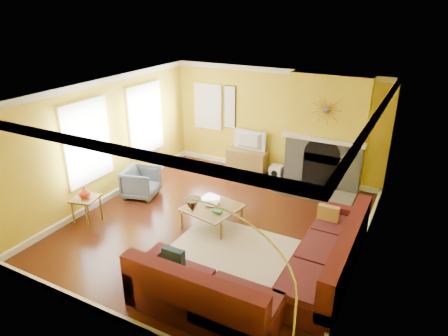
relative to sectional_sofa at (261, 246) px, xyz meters
The scene contains 27 objects.
floor 1.68m from the sectional_sofa, 145.49° to the left, with size 5.50×6.00×0.02m, color #542311.
ceiling 2.78m from the sectional_sofa, 145.49° to the left, with size 5.50×6.00×0.02m, color white.
wall_back 4.25m from the sectional_sofa, 108.77° to the left, with size 5.50×0.02×2.70m, color yellow.
wall_front 2.64m from the sectional_sofa, 122.55° to the right, with size 5.50×0.02×2.70m, color yellow.
wall_left 4.29m from the sectional_sofa, 167.37° to the left, with size 0.02×6.00×2.70m, color yellow.
wall_right 1.92m from the sectional_sofa, 32.80° to the left, with size 0.02×6.00×2.70m, color yellow.
baseboard 1.67m from the sectional_sofa, 145.49° to the left, with size 5.50×6.00×0.12m, color white, non-canonical shape.
crown_molding 2.72m from the sectional_sofa, 145.49° to the left, with size 5.50×6.00×0.12m, color white, non-canonical shape.
window_left_near 4.74m from the sectional_sofa, 151.32° to the left, with size 0.06×1.22×1.72m, color white.
window_left_far 4.20m from the sectional_sofa, behind, with size 0.06×1.22×1.72m, color white.
window_back 5.17m from the sectional_sofa, 129.84° to the left, with size 0.82×0.06×1.22m, color white.
wall_art 4.81m from the sectional_sofa, 123.62° to the left, with size 0.34×0.04×1.14m, color white.
fireplace 3.83m from the sectional_sofa, 89.77° to the left, with size 1.80×0.40×2.70m, color gray, non-canonical shape.
mantel 3.57m from the sectional_sofa, 89.76° to the left, with size 1.92×0.22×0.08m, color white.
hearth 3.20m from the sectional_sofa, 89.73° to the left, with size 1.80×0.70×0.06m, color gray.
sunburst 3.80m from the sectional_sofa, 89.76° to the left, with size 0.70×0.04×0.70m, color olive, non-canonical shape.
rug 0.73m from the sectional_sofa, 157.95° to the left, with size 2.40×1.80×0.02m, color beige.
sectional_sofa is the anchor object (origin of this frame).
coffee_table 1.71m from the sectional_sofa, 148.13° to the left, with size 0.98×0.98×0.39m, color white, non-canonical shape.
media_console 4.18m from the sectional_sofa, 117.88° to the left, with size 1.05×0.47×0.58m, color olive.
tv 4.20m from the sectional_sofa, 117.88° to the left, with size 0.90×0.12×0.52m, color black.
subwoofer 3.86m from the sectional_sofa, 107.09° to the left, with size 0.30×0.30×0.30m, color white.
armchair 3.69m from the sectional_sofa, 160.77° to the left, with size 0.72×0.75×0.68m, color slate.
side_table 3.75m from the sectional_sofa, behind, with size 0.48×0.48×0.53m, color olive, non-canonical shape.
vase 3.76m from the sectional_sofa, behind, with size 0.23×0.23×0.24m, color red.
book 1.87m from the sectional_sofa, 147.96° to the left, with size 0.22×0.29×0.03m, color white.
arc_lamp 2.07m from the sectional_sofa, 72.81° to the right, with size 1.37×0.36×2.15m, color silver, non-canonical shape.
Camera 1 is at (3.39, -6.12, 4.20)m, focal length 32.00 mm.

